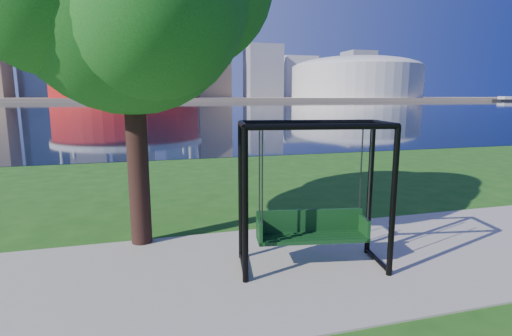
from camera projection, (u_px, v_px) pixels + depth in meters
name	position (u px, v px, depth m)	size (l,w,h in m)	color
ground	(268.00, 258.00, 7.27)	(900.00, 900.00, 0.00)	#1E5114
path	(276.00, 268.00, 6.79)	(120.00, 4.00, 0.03)	#9E937F
river	(150.00, 108.00, 103.85)	(900.00, 180.00, 0.02)	black
far_bank	(144.00, 99.00, 296.85)	(900.00, 228.00, 2.00)	#937F60
stadium	(126.00, 76.00, 224.59)	(83.00, 83.00, 32.00)	maroon
arena	(356.00, 76.00, 263.19)	(84.00, 84.00, 26.56)	beige
skyline	(136.00, 52.00, 302.20)	(392.00, 66.00, 96.50)	gray
swing	(313.00, 199.00, 6.68)	(2.59, 1.46, 2.50)	black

